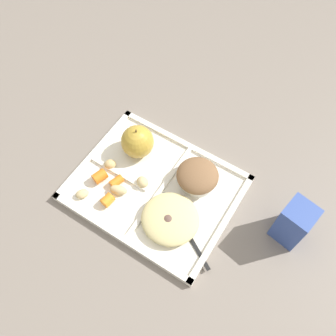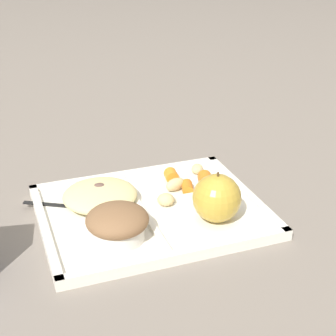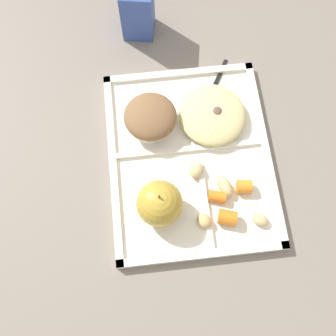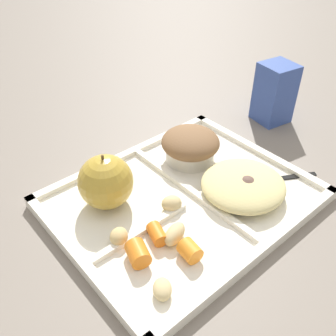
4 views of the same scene
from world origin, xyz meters
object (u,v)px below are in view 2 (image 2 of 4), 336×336
at_px(bran_muffin, 117,223).
at_px(green_apple, 217,198).
at_px(lunch_tray, 151,212).
at_px(plastic_fork, 72,207).

bearing_deg(bran_muffin, green_apple, -180.00).
xyz_separation_m(green_apple, bran_muffin, (0.16, 0.00, -0.01)).
height_order(lunch_tray, green_apple, green_apple).
relative_size(green_apple, plastic_fork, 0.61).
bearing_deg(plastic_fork, green_apple, 150.66).
bearing_deg(green_apple, bran_muffin, 0.00).
xyz_separation_m(lunch_tray, green_apple, (-0.09, 0.06, 0.04)).
bearing_deg(lunch_tray, bran_muffin, 40.61).
bearing_deg(lunch_tray, green_apple, 144.55).
relative_size(green_apple, bran_muffin, 0.89).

